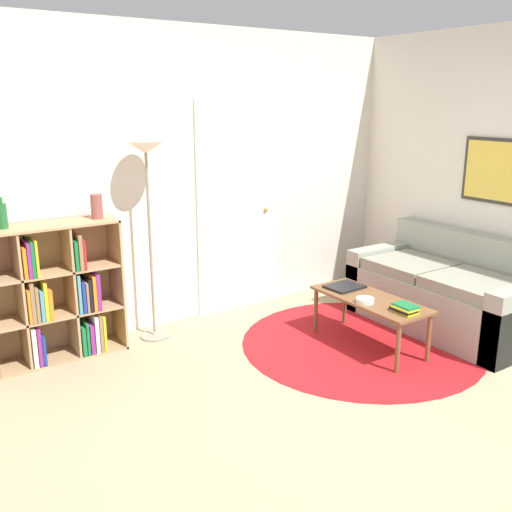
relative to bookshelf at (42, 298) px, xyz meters
name	(u,v)px	position (x,y,z in m)	size (l,w,h in m)	color
ground_plane	(396,438)	(1.46, -2.29, -0.51)	(14.00, 14.00, 0.00)	tan
wall_back	(197,179)	(1.48, 0.21, 0.78)	(7.22, 0.11, 2.60)	silver
wall_right	(466,176)	(3.60, -1.05, 0.79)	(0.08, 5.47, 2.60)	silver
rug	(361,343)	(2.26, -1.16, -0.51)	(2.00, 2.00, 0.01)	#B2191E
bookshelf	(42,298)	(0.00, 0.00, 0.00)	(1.15, 0.34, 1.08)	tan
floor_lamp	(147,171)	(0.89, -0.05, 0.92)	(0.32, 0.32, 1.67)	gray
couch	(448,294)	(3.20, -1.28, -0.21)	(0.84, 1.66, 0.82)	gray
coffee_table	(370,304)	(2.28, -1.22, -0.14)	(0.42, 1.03, 0.42)	brown
laptop	(345,287)	(2.29, -0.90, -0.08)	(0.32, 0.26, 0.02)	black
bowl	(365,300)	(2.17, -1.27, -0.07)	(0.15, 0.15, 0.04)	silver
book_stack_on_table	(405,309)	(2.26, -1.60, -0.06)	(0.14, 0.19, 0.06)	gold
bottle_right	(2,216)	(-0.21, 0.02, 0.66)	(0.07, 0.07, 0.23)	#236633
vase_on_shelf	(97,206)	(0.48, 0.00, 0.67)	(0.09, 0.09, 0.19)	#934C47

